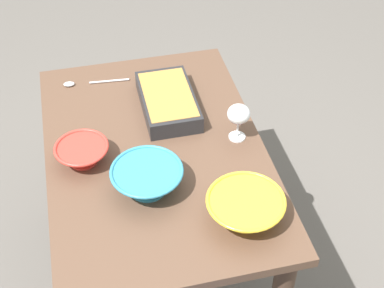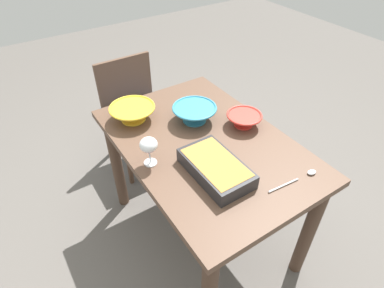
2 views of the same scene
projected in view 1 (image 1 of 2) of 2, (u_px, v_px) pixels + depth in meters
name	position (u px, v px, depth m)	size (l,w,h in m)	color
ground_plane	(163.00, 272.00, 2.52)	(8.00, 8.00, 0.00)	#5B5651
dining_table	(157.00, 175.00, 2.09)	(1.16, 0.78, 0.76)	brown
wine_glass	(239.00, 116.00, 1.98)	(0.08, 0.08, 0.15)	white
casserole_dish	(168.00, 100.00, 2.15)	(0.35, 0.20, 0.07)	#262628
mixing_bowl	(147.00, 178.00, 1.83)	(0.24, 0.24, 0.09)	teal
small_bowl	(82.00, 152.00, 1.93)	(0.19, 0.19, 0.07)	red
serving_bowl	(245.00, 207.00, 1.74)	(0.25, 0.25, 0.08)	yellow
serving_spoon	(84.00, 83.00, 2.28)	(0.04, 0.27, 0.01)	silver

